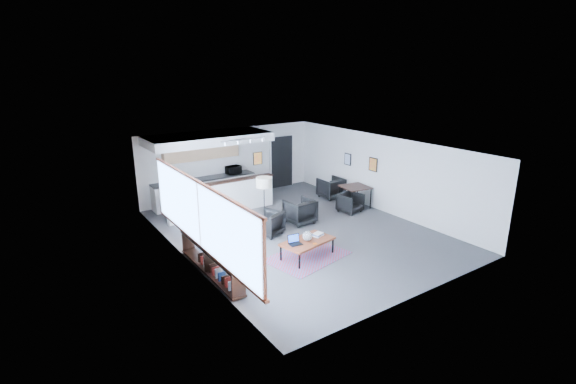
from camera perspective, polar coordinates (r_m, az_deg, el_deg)
room at (r=12.31m, az=1.41°, el=0.25°), size 7.02×9.02×2.62m
window at (r=9.92m, az=-12.00°, el=-3.32°), size 0.10×5.95×1.66m
console at (r=10.29m, az=-10.45°, el=-9.31°), size 0.35×3.00×0.80m
kitchenette at (r=14.86m, az=-10.76°, el=3.17°), size 4.20×1.96×2.60m
doorway at (r=17.16m, az=-0.92°, el=4.25°), size 1.10×0.12×2.15m
track_light at (r=13.56m, az=-6.06°, el=7.04°), size 1.60×0.07×0.15m
wall_art_lower at (r=14.74m, az=11.56°, el=3.71°), size 0.03×0.38×0.48m
wall_art_upper at (r=15.66m, az=8.17°, el=4.46°), size 0.03×0.34×0.44m
kilim_rug at (r=11.12m, az=2.65°, el=-8.80°), size 2.32×1.80×0.01m
coffee_table at (r=10.94m, az=2.68°, el=-6.80°), size 1.54×1.03×0.46m
laptop at (r=10.71m, az=0.89°, el=-6.74°), size 0.35×0.30×0.23m
ceramic_pot at (r=10.86m, az=2.68°, el=-6.04°), size 0.26×0.26×0.26m
book_stack at (r=11.21m, az=4.11°, el=-5.81°), size 0.34×0.31×0.09m
coaster at (r=10.75m, az=3.68°, el=-7.06°), size 0.13×0.13×0.01m
armchair_left at (r=12.36m, az=-2.76°, el=-4.16°), size 0.97×0.95×0.77m
armchair_right at (r=13.25m, az=1.62°, el=-2.49°), size 0.86×0.81×0.85m
floor_lamp at (r=12.55m, az=-3.32°, el=1.07°), size 0.58×0.58×1.62m
dining_table at (r=14.87m, az=9.17°, el=0.52°), size 1.02×1.02×0.76m
dining_chair_near at (r=14.42m, az=8.51°, el=-1.55°), size 0.69×0.66×0.62m
dining_chair_far at (r=15.90m, az=5.89°, el=0.49°), size 0.70×0.66×0.72m
microwave at (r=15.79m, az=-7.49°, el=3.13°), size 0.56×0.35×0.36m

